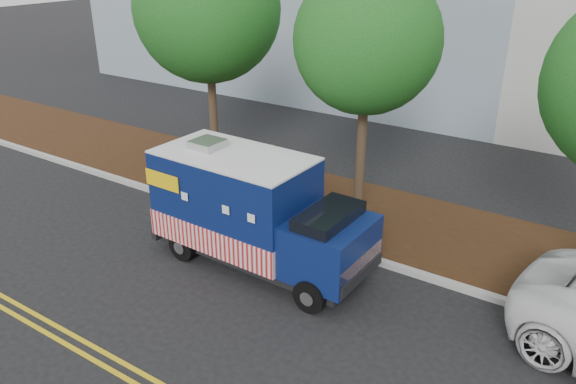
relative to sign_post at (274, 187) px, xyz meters
The scene contains 9 objects.
ground 2.31m from the sign_post, 55.19° to the right, with size 120.00×120.00×0.00m, color black.
curb 1.60m from the sign_post, 10.90° to the right, with size 120.00×0.18×0.15m, color #9E9E99.
mulch_strip 2.47m from the sign_post, 59.17° to the left, with size 120.00×4.00×0.15m, color black.
centerline_near 6.28m from the sign_post, 79.50° to the right, with size 120.00×0.10×0.01m, color gold.
centerline_far 6.53m from the sign_post, 79.91° to the right, with size 120.00×0.10×0.01m, color gold.
tree_a 6.08m from the sign_post, 151.11° to the left, with size 4.47×4.47×7.57m.
tree_b 4.43m from the sign_post, 45.78° to the left, with size 3.71×3.71×6.81m.
sign_post is the anchor object (origin of this frame).
food_truck 1.87m from the sign_post, 72.21° to the right, with size 5.53×2.21×2.88m.
Camera 1 is at (6.75, -9.62, 7.22)m, focal length 35.00 mm.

